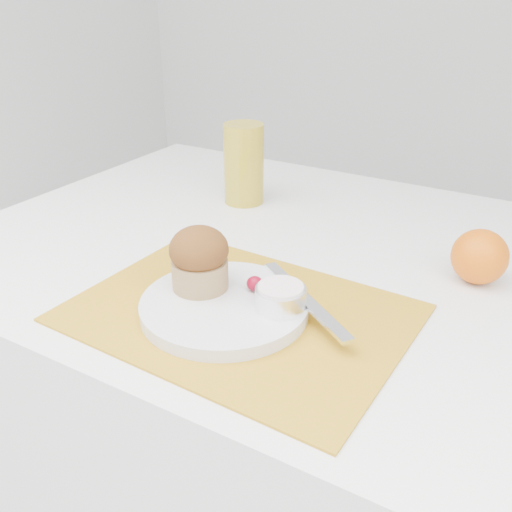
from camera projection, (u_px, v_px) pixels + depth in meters
The scene contains 11 objects.
table at pixel (314, 437), 1.06m from camera, with size 1.20×0.80×0.75m, color white.
placemat at pixel (239, 313), 0.74m from camera, with size 0.42×0.31×0.00m, color #BE881A.
plate at pixel (224, 306), 0.73m from camera, with size 0.22×0.22×0.02m, color silver.
ramekin at pixel (281, 298), 0.71m from camera, with size 0.06×0.06×0.03m, color white.
cream at pixel (281, 288), 0.70m from camera, with size 0.06×0.06×0.01m, color white.
raspberry_near at pixel (255, 283), 0.75m from camera, with size 0.02×0.02×0.02m, color #5B0211.
raspberry_far at pixel (264, 285), 0.75m from camera, with size 0.02×0.02×0.02m, color #5C0204.
butter_knife at pixel (305, 299), 0.73m from camera, with size 0.21×0.02×0.01m, color white.
orange at pixel (480, 257), 0.80m from camera, with size 0.08×0.08×0.08m, color #E76308.
juice_glass at pixel (244, 164), 1.07m from camera, with size 0.08×0.08×0.15m, color gold.
muffin at pixel (199, 259), 0.74m from camera, with size 0.08×0.08×0.09m.
Camera 1 is at (0.31, -0.69, 1.15)m, focal length 40.00 mm.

